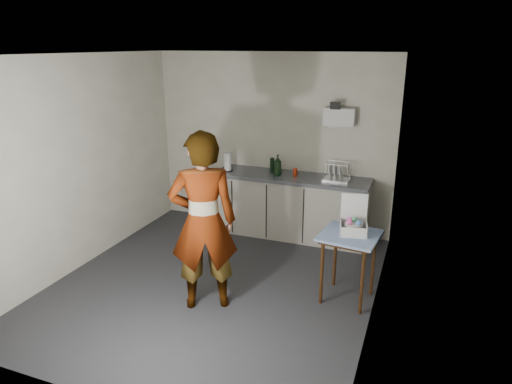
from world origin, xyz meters
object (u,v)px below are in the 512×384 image
at_px(kitchen_counter, 290,208).
at_px(soap_bottle, 278,165).
at_px(paper_towel, 228,162).
at_px(dish_rack, 336,176).
at_px(dark_bottle, 272,165).
at_px(bakery_box, 353,225).
at_px(side_table, 350,243).
at_px(standing_man, 203,222).
at_px(soda_can, 295,172).

distance_m(kitchen_counter, soap_bottle, 0.66).
xyz_separation_m(paper_towel, dish_rack, (1.59, 0.11, -0.07)).
height_order(dark_bottle, paper_towel, paper_towel).
relative_size(kitchen_counter, bakery_box, 5.65).
distance_m(side_table, soap_bottle, 1.96).
relative_size(standing_man, bakery_box, 4.82).
bearing_deg(dark_bottle, dish_rack, -2.38).
height_order(dark_bottle, bakery_box, bakery_box).
bearing_deg(dish_rack, paper_towel, -176.11).
bearing_deg(dark_bottle, bakery_box, -46.12).
relative_size(side_table, soap_bottle, 2.56).
bearing_deg(dish_rack, standing_man, -113.55).
bearing_deg(dark_bottle, paper_towel, -167.06).
height_order(side_table, soda_can, soda_can).
distance_m(kitchen_counter, side_table, 1.86).
distance_m(paper_towel, dish_rack, 1.59).
height_order(soap_bottle, dark_bottle, soap_bottle).
xyz_separation_m(dish_rack, bakery_box, (0.48, -1.45, -0.10)).
bearing_deg(paper_towel, kitchen_counter, 5.09).
height_order(paper_towel, dish_rack, paper_towel).
xyz_separation_m(standing_man, bakery_box, (1.42, 0.71, -0.09)).
distance_m(soda_can, dish_rack, 0.58).
xyz_separation_m(kitchen_counter, soap_bottle, (-0.19, -0.06, 0.63)).
height_order(kitchen_counter, bakery_box, bakery_box).
bearing_deg(dark_bottle, soda_can, -10.66).
bearing_deg(dish_rack, soap_bottle, -174.26).
relative_size(kitchen_counter, soda_can, 19.00).
xyz_separation_m(side_table, dish_rack, (-0.46, 1.51, 0.29)).
height_order(kitchen_counter, paper_towel, paper_towel).
bearing_deg(bakery_box, standing_man, -164.58).
relative_size(soda_can, dish_rack, 0.33).
xyz_separation_m(side_table, dark_bottle, (-1.41, 1.55, 0.35)).
bearing_deg(dish_rack, kitchen_counter, -177.91).
relative_size(paper_towel, bakery_box, 0.69).
bearing_deg(kitchen_counter, soap_bottle, -162.29).
height_order(standing_man, soda_can, standing_man).
bearing_deg(dark_bottle, side_table, -47.63).
bearing_deg(kitchen_counter, dark_bottle, 168.60).
xyz_separation_m(soap_bottle, dish_rack, (0.82, 0.08, -0.10)).
height_order(standing_man, paper_towel, standing_man).
bearing_deg(soap_bottle, bakery_box, -46.28).
bearing_deg(paper_towel, dark_bottle, 12.94).
bearing_deg(dish_rack, dark_bottle, 177.62).
bearing_deg(soda_can, dish_rack, 2.97).
relative_size(standing_man, paper_towel, 6.95).
relative_size(kitchen_counter, standing_man, 1.17).
relative_size(dark_bottle, bakery_box, 0.55).
height_order(dark_bottle, dish_rack, dish_rack).
relative_size(side_table, paper_towel, 2.81).
xyz_separation_m(kitchen_counter, side_table, (1.10, -1.48, 0.25)).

